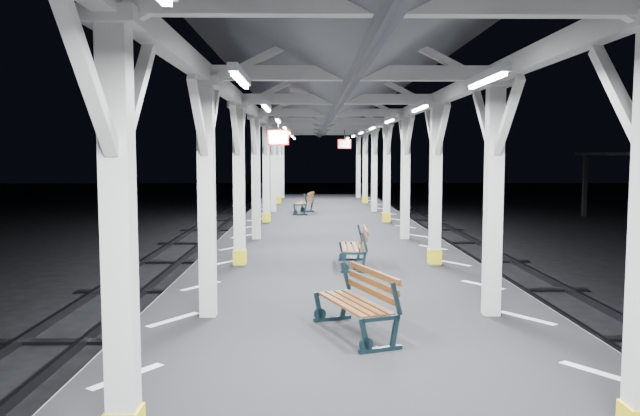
{
  "coord_description": "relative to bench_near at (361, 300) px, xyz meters",
  "views": [
    {
      "loc": [
        -0.58,
        -10.64,
        3.27
      ],
      "look_at": [
        -0.36,
        1.81,
        2.2
      ],
      "focal_mm": 35.0,
      "sensor_mm": 36.0,
      "label": 1
    }
  ],
  "objects": [
    {
      "name": "bench_near",
      "position": [
        0.0,
        0.0,
        0.0
      ],
      "size": [
        1.04,
        1.61,
        0.82
      ],
      "rotation": [
        0.0,
        0.0,
        0.35
      ],
      "color": "black",
      "rests_on": "platform"
    },
    {
      "name": "ground",
      "position": [
        -0.07,
        2.93,
        -1.44
      ],
      "size": [
        120.0,
        120.0,
        0.0
      ],
      "primitive_type": "plane",
      "color": "black",
      "rests_on": "ground"
    },
    {
      "name": "track_left",
      "position": [
        -5.07,
        2.93,
        -1.36
      ],
      "size": [
        2.2,
        60.0,
        0.16
      ],
      "color": "#2D2D33",
      "rests_on": "ground"
    },
    {
      "name": "bench_far",
      "position": [
        -0.77,
        16.17,
        0.01
      ],
      "size": [
        0.82,
        1.6,
        0.83
      ],
      "rotation": [
        0.0,
        0.0,
        -0.17
      ],
      "color": "black",
      "rests_on": "platform"
    },
    {
      "name": "track_right",
      "position": [
        4.93,
        2.93,
        -1.36
      ],
      "size": [
        2.2,
        60.0,
        0.16
      ],
      "color": "#2D2D33",
      "rests_on": "ground"
    },
    {
      "name": "canopy",
      "position": [
        -0.07,
        2.91,
        3.12
      ],
      "size": [
        5.4,
        49.0,
        4.65
      ],
      "color": "beige",
      "rests_on": "platform"
    },
    {
      "name": "hazard_stripes_right",
      "position": [
        2.38,
        2.93,
        -0.43
      ],
      "size": [
        1.0,
        48.0,
        0.01
      ],
      "primitive_type": "cube",
      "color": "silver",
      "rests_on": "platform"
    },
    {
      "name": "bench_mid",
      "position": [
        0.32,
        4.78,
        -0.01
      ],
      "size": [
        0.59,
        1.48,
        0.8
      ],
      "rotation": [
        0.0,
        0.0,
        -0.02
      ],
      "color": "black",
      "rests_on": "platform"
    },
    {
      "name": "hazard_stripes_left",
      "position": [
        -2.52,
        2.93,
        -0.43
      ],
      "size": [
        1.0,
        48.0,
        0.01
      ],
      "primitive_type": "cube",
      "color": "silver",
      "rests_on": "platform"
    },
    {
      "name": "platform",
      "position": [
        -0.07,
        2.93,
        -0.94
      ],
      "size": [
        6.0,
        50.0,
        1.0
      ],
      "primitive_type": "cube",
      "color": "black",
      "rests_on": "ground"
    }
  ]
}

